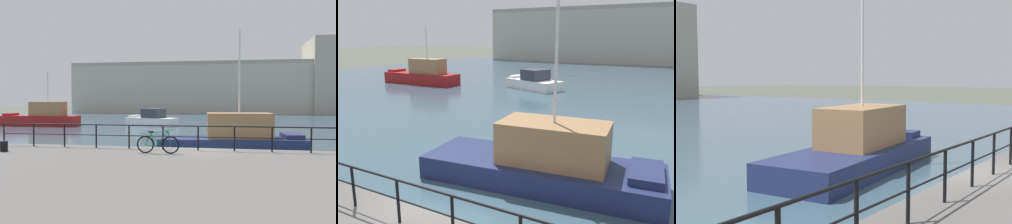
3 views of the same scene
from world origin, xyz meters
The scene contains 10 objects.
ground_plane centered at (0.00, 0.00, 0.00)m, with size 240.00×240.00×0.00m, color #4C5147.
water_basin centered at (0.00, 30.20, 0.01)m, with size 80.00×60.00×0.01m, color #385160.
quay_promenade centered at (0.00, -6.50, 0.38)m, with size 56.00×13.00×0.75m, color #565451.
harbor_building centered at (7.13, 61.87, 5.45)m, with size 63.48×15.32×14.20m.
moored_green_narrowboat centered at (-7.62, 23.06, 0.70)m, with size 5.95×4.25×1.87m.
moored_cabin_cruiser centered at (1.45, 4.34, 0.80)m, with size 8.24×3.52×6.77m.
moored_red_daysailer centered at (-19.23, 20.64, 0.97)m, with size 8.33×2.55×5.78m.
quay_railing centered at (0.75, -0.75, 1.49)m, with size 20.31×0.07×1.08m.
parked_bicycle centered at (-1.54, -2.04, 1.14)m, with size 1.77×0.10×0.98m.
mooring_bollard centered at (-8.10, -2.65, 0.97)m, with size 0.32×0.32×0.44m, color black.
Camera 1 is at (1.73, -17.15, 3.01)m, focal length 40.68 mm.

